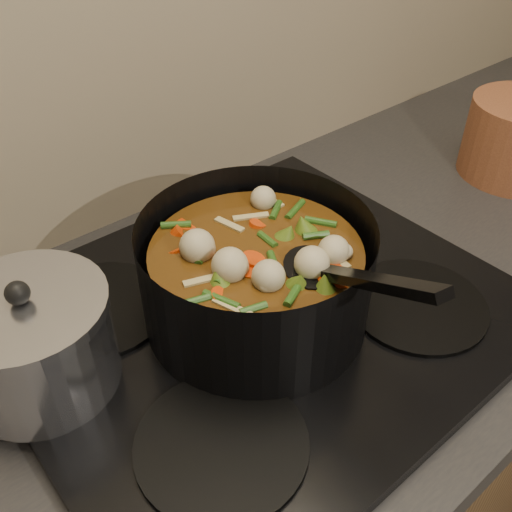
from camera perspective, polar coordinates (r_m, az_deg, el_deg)
counter at (r=1.12m, az=0.22°, el=-22.88°), size 2.64×0.64×0.91m
stovetop at (r=0.75m, az=0.31°, el=-5.67°), size 0.62×0.54×0.03m
stockpot at (r=0.69m, az=0.04°, el=-2.05°), size 0.36×0.42×0.21m
saucepan at (r=0.66m, az=-21.26°, el=-8.01°), size 0.18×0.18×0.14m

